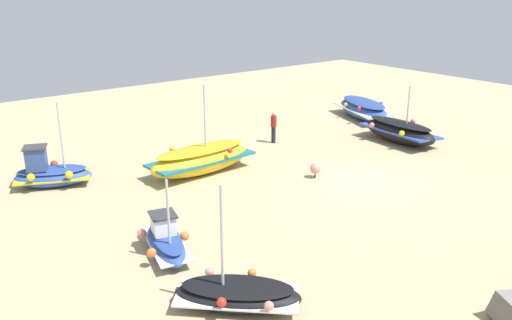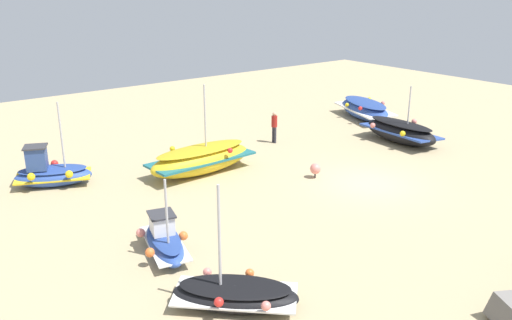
{
  "view_description": "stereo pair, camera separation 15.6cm",
  "coord_description": "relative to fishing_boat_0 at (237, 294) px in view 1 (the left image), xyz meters",
  "views": [
    {
      "loc": [
        17.57,
        14.33,
        8.57
      ],
      "look_at": [
        3.62,
        -3.5,
        0.9
      ],
      "focal_mm": 37.59,
      "sensor_mm": 36.0,
      "label": 1
    },
    {
      "loc": [
        17.45,
        14.43,
        8.57
      ],
      "look_at": [
        3.62,
        -3.5,
        0.9
      ],
      "focal_mm": 37.59,
      "sensor_mm": 36.0,
      "label": 2
    }
  ],
  "objects": [
    {
      "name": "ground_plane",
      "position": [
        -10.13,
        -3.99,
        -0.37
      ],
      "size": [
        54.6,
        54.6,
        0.0
      ],
      "primitive_type": "plane",
      "color": "tan"
    },
    {
      "name": "fishing_boat_0",
      "position": [
        0.0,
        0.0,
        0.0
      ],
      "size": [
        3.5,
        3.45,
        3.62
      ],
      "rotation": [
        0.0,
        0.0,
        2.37
      ],
      "color": "black",
      "rests_on": "ground_plane"
    },
    {
      "name": "fishing_boat_1",
      "position": [
        1.04,
        -12.3,
        0.2
      ],
      "size": [
        3.51,
        2.56,
        3.73
      ],
      "rotation": [
        0.0,
        0.0,
        5.86
      ],
      "color": "#2D4C9E",
      "rests_on": "ground_plane"
    },
    {
      "name": "fishing_boat_2",
      "position": [
        -4.99,
        -9.67,
        0.32
      ],
      "size": [
        5.3,
        2.2,
        4.14
      ],
      "rotation": [
        0.0,
        0.0,
        0.04
      ],
      "color": "gold",
      "rests_on": "ground_plane"
    },
    {
      "name": "fishing_boat_3",
      "position": [
        -18.81,
        -11.98,
        0.26
      ],
      "size": [
        3.5,
        5.36,
        1.2
      ],
      "rotation": [
        0.0,
        0.0,
        4.37
      ],
      "color": "#2D4C9E",
      "rests_on": "ground_plane"
    },
    {
      "name": "fishing_boat_4",
      "position": [
        0.06,
        -3.91,
        0.07
      ],
      "size": [
        1.87,
        3.29,
        2.8
      ],
      "rotation": [
        0.0,
        0.0,
        4.45
      ],
      "color": "#2D4C9E",
      "rests_on": "ground_plane"
    },
    {
      "name": "fishing_boat_5",
      "position": [
        -16.29,
        -7.16,
        0.27
      ],
      "size": [
        2.48,
        4.73,
        3.27
      ],
      "rotation": [
        0.0,
        0.0,
        4.64
      ],
      "color": "black",
      "rests_on": "ground_plane"
    },
    {
      "name": "person_walking",
      "position": [
        -10.75,
        -11.35,
        0.64
      ],
      "size": [
        0.32,
        0.32,
        1.74
      ],
      "rotation": [
        0.0,
        0.0,
        0.0
      ],
      "color": "#2D2D38",
      "rests_on": "ground_plane"
    },
    {
      "name": "mooring_buoy_0",
      "position": [
        -8.72,
        -5.96,
        0.07
      ],
      "size": [
        0.49,
        0.49,
        0.68
      ],
      "color": "#3F3F42",
      "rests_on": "ground_plane"
    }
  ]
}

